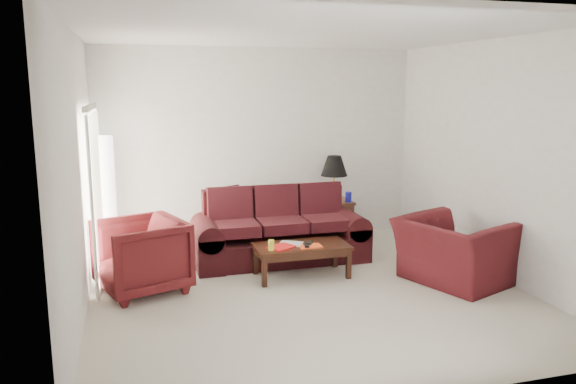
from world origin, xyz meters
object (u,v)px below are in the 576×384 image
object	(u,v)px
sofa	(280,226)
armchair_left	(141,256)
coffee_table	(301,260)
armchair_right	(454,251)
floor_lamp	(107,196)
end_table	(332,219)

from	to	relation	value
sofa	armchair_left	world-z (taller)	sofa
armchair_left	coffee_table	xyz separation A→B (m)	(1.99, 0.01, -0.23)
armchair_right	coffee_table	bearing A→B (deg)	46.46
sofa	armchair_right	distance (m)	2.35
floor_lamp	coffee_table	size ratio (longest dim) A/B	1.47
floor_lamp	coffee_table	bearing A→B (deg)	-33.26
floor_lamp	armchair_right	distance (m)	4.76
end_table	floor_lamp	size ratio (longest dim) A/B	0.35
floor_lamp	armchair_left	bearing A→B (deg)	-75.57
sofa	end_table	bearing A→B (deg)	38.80
armchair_left	coffee_table	world-z (taller)	armchair_left
floor_lamp	armchair_left	xyz separation A→B (m)	(0.41, -1.58, -0.44)
end_table	floor_lamp	bearing A→B (deg)	-179.00
floor_lamp	armchair_left	distance (m)	1.69
floor_lamp	armchair_left	world-z (taller)	floor_lamp
sofa	coffee_table	xyz separation A→B (m)	(0.09, -0.74, -0.28)
end_table	floor_lamp	xyz separation A→B (m)	(-3.41, -0.06, 0.57)
coffee_table	floor_lamp	bearing A→B (deg)	161.71
armchair_right	end_table	bearing A→B (deg)	-3.90
armchair_left	armchair_right	bearing A→B (deg)	60.31
floor_lamp	coffee_table	xyz separation A→B (m)	(2.39, -1.57, -0.67)
armchair_left	armchair_right	world-z (taller)	armchair_left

